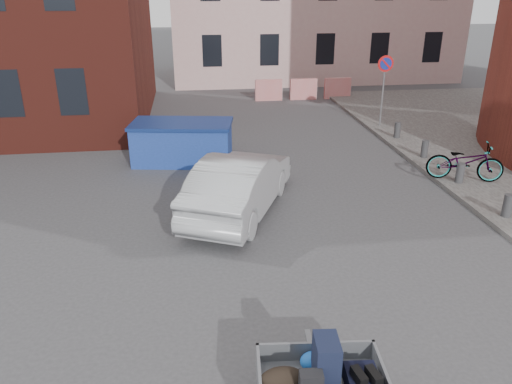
{
  "coord_description": "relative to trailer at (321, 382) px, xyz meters",
  "views": [
    {
      "loc": [
        -1.28,
        -8.59,
        5.21
      ],
      "look_at": [
        0.02,
        1.14,
        1.1
      ],
      "focal_mm": 35.0,
      "sensor_mm": 36.0,
      "label": 1
    }
  ],
  "objects": [
    {
      "name": "bicycle",
      "position": [
        6.04,
        7.48,
        0.05
      ],
      "size": [
        2.16,
        1.37,
        1.07
      ],
      "primitive_type": "imported",
      "rotation": [
        0.0,
        0.0,
        1.22
      ],
      "color": "black",
      "rests_on": "sidewalk"
    },
    {
      "name": "bollards",
      "position": [
        5.84,
        7.3,
        -0.21
      ],
      "size": [
        0.22,
        9.02,
        0.55
      ],
      "color": "#3A3A3D",
      "rests_on": "sidewalk"
    },
    {
      "name": "silver_car",
      "position": [
        -0.35,
        6.49,
        0.12
      ],
      "size": [
        3.22,
        4.69,
        1.46
      ],
      "primitive_type": "imported",
      "rotation": [
        0.0,
        0.0,
        2.72
      ],
      "color": "#A5A9AD",
      "rests_on": "ground"
    },
    {
      "name": "trailer",
      "position": [
        0.0,
        0.0,
        0.0
      ],
      "size": [
        1.69,
        1.87,
        1.2
      ],
      "rotation": [
        0.0,
        0.0,
        -0.09
      ],
      "color": "black",
      "rests_on": "ground"
    },
    {
      "name": "ground",
      "position": [
        -0.16,
        3.9,
        -0.61
      ],
      "size": [
        120.0,
        120.0,
        0.0
      ],
      "primitive_type": "plane",
      "color": "#38383A",
      "rests_on": "ground"
    },
    {
      "name": "no_parking_sign",
      "position": [
        5.84,
        13.39,
        1.41
      ],
      "size": [
        0.6,
        0.09,
        2.65
      ],
      "color": "gray",
      "rests_on": "sidewalk"
    },
    {
      "name": "barriers",
      "position": [
        4.04,
        18.9,
        -0.11
      ],
      "size": [
        4.7,
        0.18,
        1.0
      ],
      "color": "red",
      "rests_on": "ground"
    },
    {
      "name": "dumpster",
      "position": [
        -1.74,
        10.4,
        0.04
      ],
      "size": [
        3.28,
        2.06,
        1.29
      ],
      "rotation": [
        0.0,
        0.0,
        -0.16
      ],
      "color": "#21409F",
      "rests_on": "ground"
    }
  ]
}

